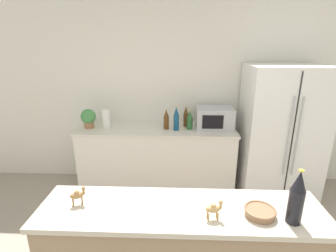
{
  "coord_description": "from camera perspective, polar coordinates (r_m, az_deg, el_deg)",
  "views": [
    {
      "loc": [
        -0.04,
        -0.92,
        2.01
      ],
      "look_at": [
        -0.14,
        1.45,
        1.23
      ],
      "focal_mm": 28.0,
      "sensor_mm": 36.0,
      "label": 1
    }
  ],
  "objects": [
    {
      "name": "wall_back",
      "position": [
        3.72,
        2.95,
        6.81
      ],
      "size": [
        8.0,
        0.06,
        2.55
      ],
      "color": "silver",
      "rests_on": "ground_plane"
    },
    {
      "name": "back_counter",
      "position": [
        3.68,
        -2.38,
        -6.96
      ],
      "size": [
        2.1,
        0.63,
        0.89
      ],
      "color": "silver",
      "rests_on": "ground_plane"
    },
    {
      "name": "refrigerator",
      "position": [
        3.68,
        23.2,
        -1.45
      ],
      "size": [
        0.95,
        0.75,
        1.73
      ],
      "color": "white",
      "rests_on": "ground_plane"
    },
    {
      "name": "potted_plant",
      "position": [
        3.63,
        -16.94,
        1.75
      ],
      "size": [
        0.2,
        0.2,
        0.25
      ],
      "color": "#9E6B47",
      "rests_on": "back_counter"
    },
    {
      "name": "paper_towel_roll",
      "position": [
        3.59,
        -13.33,
        1.59
      ],
      "size": [
        0.11,
        0.11,
        0.25
      ],
      "color": "white",
      "rests_on": "back_counter"
    },
    {
      "name": "microwave",
      "position": [
        3.51,
        10.06,
        1.73
      ],
      "size": [
        0.48,
        0.37,
        0.28
      ],
      "color": "#B2B5BA",
      "rests_on": "back_counter"
    },
    {
      "name": "back_bottle_0",
      "position": [
        3.54,
        3.9,
        2.07
      ],
      "size": [
        0.07,
        0.07,
        0.29
      ],
      "color": "brown",
      "rests_on": "back_counter"
    },
    {
      "name": "back_bottle_1",
      "position": [
        3.44,
        4.75,
        1.29
      ],
      "size": [
        0.08,
        0.08,
        0.26
      ],
      "color": "#2D6033",
      "rests_on": "back_counter"
    },
    {
      "name": "back_bottle_2",
      "position": [
        3.43,
        -0.39,
        1.44
      ],
      "size": [
        0.07,
        0.07,
        0.27
      ],
      "color": "brown",
      "rests_on": "back_counter"
    },
    {
      "name": "back_bottle_3",
      "position": [
        3.38,
        1.8,
        1.57
      ],
      "size": [
        0.07,
        0.07,
        0.32
      ],
      "color": "navy",
      "rests_on": "back_counter"
    },
    {
      "name": "wine_bottle",
      "position": [
        1.72,
        26.23,
        -13.85
      ],
      "size": [
        0.09,
        0.09,
        0.34
      ],
      "color": "black",
      "rests_on": "bar_counter"
    },
    {
      "name": "fruit_bowl",
      "position": [
        1.77,
        19.38,
        -17.2
      ],
      "size": [
        0.19,
        0.19,
        0.05
      ],
      "color": "#8C6647",
      "rests_on": "bar_counter"
    },
    {
      "name": "camel_figurine",
      "position": [
        1.65,
        9.94,
        -17.25
      ],
      "size": [
        0.1,
        0.06,
        0.13
      ],
      "color": "tan",
      "rests_on": "bar_counter"
    },
    {
      "name": "camel_figurine_second",
      "position": [
        1.84,
        -19.08,
        -13.98
      ],
      "size": [
        0.1,
        0.08,
        0.13
      ],
      "color": "olive",
      "rests_on": "bar_counter"
    }
  ]
}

